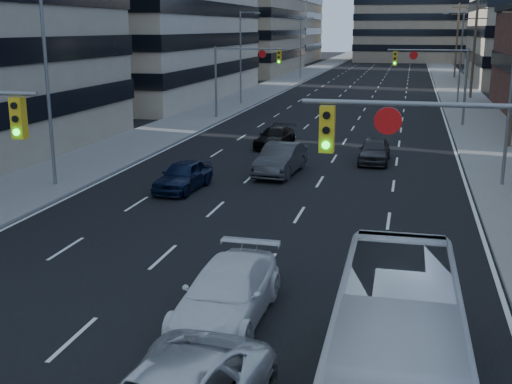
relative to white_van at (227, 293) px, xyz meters
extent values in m
cube|color=black|center=(-1.60, 122.01, -0.73)|extent=(18.00, 300.00, 0.02)
cube|color=slate|center=(-13.10, 122.01, -0.67)|extent=(5.00, 300.00, 0.15)
cube|color=slate|center=(9.90, 122.01, -0.67)|extent=(5.00, 300.00, 0.15)
cube|color=gray|center=(-25.60, 92.01, 7.26)|extent=(20.00, 30.00, 16.00)
cube|color=#ADA089|center=(-29.60, 132.01, 9.26)|extent=(24.00, 24.00, 20.00)
cube|color=gold|center=(-5.70, 0.01, 4.41)|extent=(0.35, 0.28, 1.10)
cylinder|color=black|center=(-5.70, -0.15, 4.76)|extent=(0.18, 0.06, 0.18)
cylinder|color=black|center=(-5.70, -0.15, 4.41)|extent=(0.18, 0.06, 0.18)
cylinder|color=#0CE526|center=(-5.70, -0.15, 4.06)|extent=(0.18, 0.06, 0.18)
cylinder|color=slate|center=(5.15, 0.01, 5.06)|extent=(6.50, 0.12, 0.12)
cube|color=gold|center=(2.50, 0.01, 4.41)|extent=(0.35, 0.28, 1.10)
cylinder|color=black|center=(2.50, -0.15, 4.76)|extent=(0.18, 0.06, 0.18)
cylinder|color=black|center=(2.50, -0.15, 4.41)|extent=(0.18, 0.06, 0.18)
cylinder|color=#0CE526|center=(2.50, -0.15, 4.06)|extent=(0.18, 0.06, 0.18)
cylinder|color=white|center=(3.90, -0.02, 4.66)|extent=(0.64, 0.06, 0.64)
cylinder|color=slate|center=(-11.60, 37.01, 2.26)|extent=(0.18, 0.18, 6.00)
cylinder|color=slate|center=(-8.60, 37.01, 5.06)|extent=(6.00, 0.12, 0.12)
cube|color=gold|center=(-6.20, 37.01, 4.41)|extent=(0.35, 0.28, 1.10)
cylinder|color=black|center=(-6.20, 36.85, 4.76)|extent=(0.18, 0.06, 0.18)
cylinder|color=black|center=(-6.20, 36.85, 4.41)|extent=(0.18, 0.06, 0.18)
cylinder|color=#0CE526|center=(-6.20, 36.85, 4.06)|extent=(0.18, 0.06, 0.18)
cylinder|color=white|center=(-7.60, 36.98, 4.66)|extent=(0.64, 0.06, 0.64)
cylinder|color=slate|center=(8.40, 37.01, 2.26)|extent=(0.18, 0.18, 6.00)
cylinder|color=slate|center=(5.40, 37.01, 5.06)|extent=(6.00, 0.12, 0.12)
cube|color=gold|center=(3.00, 37.01, 4.41)|extent=(0.35, 0.28, 1.10)
cylinder|color=black|center=(3.00, 36.85, 4.76)|extent=(0.18, 0.06, 0.18)
cylinder|color=black|center=(3.00, 36.85, 4.41)|extent=(0.18, 0.06, 0.18)
cylinder|color=#0CE526|center=(3.00, 36.85, 4.06)|extent=(0.18, 0.06, 0.18)
cylinder|color=white|center=(4.40, 36.98, 4.66)|extent=(0.64, 0.06, 0.64)
cylinder|color=#4C3D2D|center=(10.60, 58.01, 4.76)|extent=(0.28, 0.28, 11.00)
cube|color=#4C3D2D|center=(10.60, 58.01, 8.66)|extent=(2.20, 0.10, 0.10)
cube|color=#4C3D2D|center=(10.60, 58.01, 7.66)|extent=(2.20, 0.10, 0.10)
cylinder|color=#4C3D2D|center=(10.60, 88.01, 4.76)|extent=(0.28, 0.28, 11.00)
cube|color=#4C3D2D|center=(10.60, 88.01, 9.66)|extent=(2.20, 0.10, 0.10)
cube|color=#4C3D2D|center=(10.60, 88.01, 8.66)|extent=(2.20, 0.10, 0.10)
cube|color=#4C3D2D|center=(10.60, 88.01, 7.66)|extent=(2.20, 0.10, 0.10)
cylinder|color=slate|center=(-12.10, 12.01, 3.76)|extent=(0.16, 0.16, 9.00)
cylinder|color=slate|center=(-12.10, 47.01, 3.76)|extent=(0.16, 0.16, 9.00)
cylinder|color=slate|center=(-11.20, 47.01, 8.16)|extent=(1.80, 0.10, 0.10)
cube|color=slate|center=(-10.40, 47.01, 8.08)|extent=(0.50, 0.22, 0.14)
cylinder|color=slate|center=(-12.10, 82.01, 3.76)|extent=(0.16, 0.16, 9.00)
cylinder|color=slate|center=(-11.20, 82.01, 8.16)|extent=(1.80, 0.10, 0.10)
cube|color=slate|center=(-10.40, 82.01, 8.08)|extent=(0.50, 0.22, 0.14)
cylinder|color=slate|center=(8.90, 17.01, 3.76)|extent=(0.16, 0.16, 9.00)
cylinder|color=slate|center=(8.90, 52.01, 3.76)|extent=(0.16, 0.16, 9.00)
cylinder|color=slate|center=(8.00, 52.01, 8.16)|extent=(1.80, 0.10, 0.10)
cube|color=slate|center=(7.20, 52.01, 8.08)|extent=(0.50, 0.22, 0.14)
imported|color=silver|center=(0.00, 0.00, 0.00)|extent=(2.15, 5.15, 1.49)
imported|color=silver|center=(4.40, -4.44, 0.68)|extent=(2.48, 10.23, 2.84)
imported|color=black|center=(-5.86, 12.88, -0.03)|extent=(2.01, 4.29, 1.42)
imported|color=#323234|center=(-2.06, 17.28, 0.06)|extent=(2.10, 5.00, 1.61)
imported|color=black|center=(-3.96, 24.91, -0.10)|extent=(2.26, 4.62, 1.29)
imported|color=#2B2B2D|center=(2.53, 21.49, -0.03)|extent=(1.70, 4.18, 1.42)
camera|label=1|loc=(4.38, -14.97, 6.73)|focal=45.00mm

